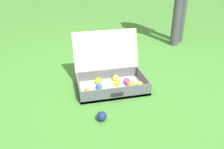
# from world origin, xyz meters

# --- Properties ---
(ground_plane) EXTENTS (16.00, 16.00, 0.00)m
(ground_plane) POSITION_xyz_m (0.00, 0.00, 0.00)
(ground_plane) COLOR #3D7A2D
(open_suitcase) EXTENTS (0.66, 0.55, 0.51)m
(open_suitcase) POSITION_xyz_m (-0.04, 0.11, 0.11)
(open_suitcase) COLOR beige
(open_suitcase) RESTS_ON ground
(stray_ball_on_grass) EXTENTS (0.08, 0.08, 0.08)m
(stray_ball_on_grass) POSITION_xyz_m (-0.24, -0.42, 0.04)
(stray_ball_on_grass) COLOR navy
(stray_ball_on_grass) RESTS_ON ground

